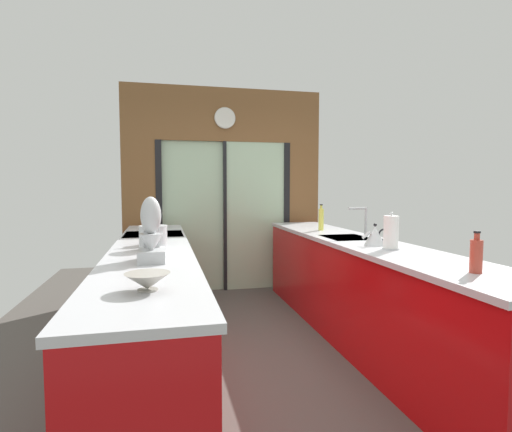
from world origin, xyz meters
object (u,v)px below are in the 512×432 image
at_px(soap_bottle_far, 321,219).
at_px(stand_mixer, 151,237).
at_px(stock_pot, 153,237).
at_px(knife_block, 154,233).
at_px(mixing_bowl, 148,281).
at_px(oven_range, 155,279).
at_px(soap_bottle_near, 476,255).
at_px(paper_towel_roll, 391,233).
at_px(kettle, 375,236).

bearing_deg(soap_bottle_far, stand_mixer, -139.80).
bearing_deg(soap_bottle_far, stock_pot, -150.72).
relative_size(stand_mixer, soap_bottle_far, 1.46).
bearing_deg(knife_block, mixing_bowl, -90.00).
bearing_deg(stand_mixer, mixing_bowl, -90.00).
relative_size(knife_block, stock_pot, 1.15).
xyz_separation_m(oven_range, soap_bottle_far, (1.80, -0.06, 0.59)).
xyz_separation_m(stock_pot, soap_bottle_near, (1.78, -1.27, 0.01)).
bearing_deg(paper_towel_roll, kettle, 89.59).
distance_m(knife_block, soap_bottle_far, 1.92).
relative_size(knife_block, soap_bottle_far, 0.86).
distance_m(stand_mixer, soap_bottle_far, 2.33).
bearing_deg(mixing_bowl, soap_bottle_near, -0.39).
distance_m(oven_range, soap_bottle_near, 3.00).
distance_m(oven_range, stock_pot, 1.20).
distance_m(stock_pot, soap_bottle_far, 2.04).
xyz_separation_m(kettle, soap_bottle_far, (-0.00, 1.16, 0.05)).
height_order(mixing_bowl, soap_bottle_far, soap_bottle_far).
relative_size(mixing_bowl, stand_mixer, 0.50).
height_order(oven_range, kettle, kettle).
distance_m(mixing_bowl, stand_mixer, 0.76).
height_order(knife_block, paper_towel_roll, paper_towel_roll).
height_order(oven_range, stock_pot, stock_pot).
bearing_deg(soap_bottle_far, oven_range, 177.99).
bearing_deg(stock_pot, paper_towel_roll, -12.83).
distance_m(mixing_bowl, soap_bottle_near, 1.78).
bearing_deg(oven_range, stand_mixer, -89.33).
bearing_deg(soap_bottle_near, paper_towel_roll, 90.00).
bearing_deg(kettle, soap_bottle_far, 90.08).
relative_size(kettle, soap_bottle_near, 1.05).
height_order(oven_range, stand_mixer, stand_mixer).
distance_m(stock_pot, kettle, 1.79).
bearing_deg(mixing_bowl, stand_mixer, 90.00).
relative_size(mixing_bowl, soap_bottle_near, 0.89).
height_order(oven_range, soap_bottle_far, soap_bottle_far).
distance_m(knife_block, soap_bottle_near, 2.36).
distance_m(oven_range, mixing_bowl, 2.38).
height_order(soap_bottle_near, paper_towel_roll, paper_towel_roll).
bearing_deg(oven_range, paper_towel_roll, -39.19).
bearing_deg(paper_towel_roll, mixing_bowl, -154.30).
distance_m(soap_bottle_near, soap_bottle_far, 2.27).
distance_m(soap_bottle_near, paper_towel_roll, 0.87).
bearing_deg(paper_towel_roll, stand_mixer, -176.75).
bearing_deg(knife_block, stand_mixer, -90.00).
relative_size(mixing_bowl, stock_pot, 0.98).
bearing_deg(stand_mixer, soap_bottle_near, -23.33).
bearing_deg(oven_range, soap_bottle_far, -2.01).
relative_size(oven_range, mixing_bowl, 4.35).
relative_size(mixing_bowl, paper_towel_roll, 0.73).
bearing_deg(kettle, paper_towel_roll, -90.41).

